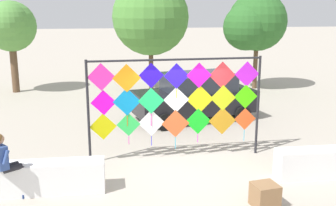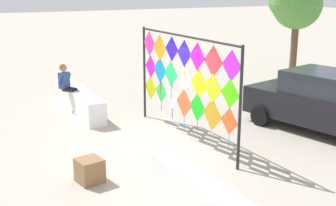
% 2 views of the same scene
% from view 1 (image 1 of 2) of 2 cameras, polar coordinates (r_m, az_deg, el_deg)
% --- Properties ---
extents(ground, '(120.00, 120.00, 0.00)m').
position_cam_1_polar(ground, '(10.70, 2.91, -9.83)').
color(ground, '#ADA393').
extents(plaza_ledge_left, '(4.08, 0.55, 0.73)m').
position_cam_1_polar(plaza_ledge_left, '(10.20, -20.32, -9.70)').
color(plaza_ledge_left, white).
rests_on(plaza_ledge_left, ground).
extents(kite_display_rack, '(4.77, 0.24, 2.82)m').
position_cam_1_polar(kite_display_rack, '(11.30, 1.08, 0.81)').
color(kite_display_rack, '#232328').
rests_on(kite_display_rack, ground).
extents(seated_vendor, '(0.76, 0.71, 1.58)m').
position_cam_1_polar(seated_vendor, '(9.70, -21.15, -7.34)').
color(seated_vendor, black).
rests_on(seated_vendor, ground).
extents(parked_car, '(4.73, 2.87, 1.71)m').
position_cam_1_polar(parked_car, '(15.44, 3.73, 0.94)').
color(parked_car, black).
rests_on(parked_car, ground).
extents(cardboard_box_large, '(0.59, 0.58, 0.51)m').
position_cam_1_polar(cardboard_box_large, '(9.32, 13.07, -12.18)').
color(cardboard_box_large, olive).
rests_on(cardboard_box_large, ground).
extents(tree_palm_like, '(2.42, 2.55, 4.32)m').
position_cam_1_polar(tree_palm_like, '(20.99, -20.98, 9.91)').
color(tree_palm_like, brown).
rests_on(tree_palm_like, ground).
extents(tree_far_right, '(3.21, 2.92, 4.75)m').
position_cam_1_polar(tree_far_right, '(20.98, 11.50, 10.53)').
color(tree_far_right, brown).
rests_on(tree_far_right, ground).
extents(tree_broadleaf, '(3.67, 3.67, 5.37)m').
position_cam_1_polar(tree_broadleaf, '(20.42, -2.69, 11.56)').
color(tree_broadleaf, brown).
rests_on(tree_broadleaf, ground).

